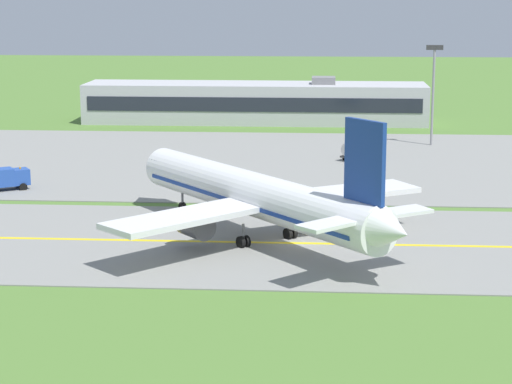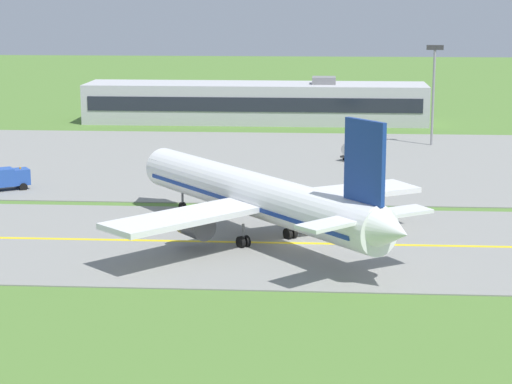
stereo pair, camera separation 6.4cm
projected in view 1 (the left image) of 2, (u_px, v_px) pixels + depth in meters
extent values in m
plane|color=#517A33|center=(298.00, 244.00, 86.22)|extent=(500.00, 500.00, 0.00)
cube|color=gray|center=(298.00, 244.00, 86.21)|extent=(240.00, 28.00, 0.10)
cube|color=gray|center=(382.00, 163.00, 126.53)|extent=(140.00, 52.00, 0.10)
cube|color=yellow|center=(298.00, 243.00, 86.20)|extent=(220.00, 0.60, 0.01)
cylinder|color=white|center=(254.00, 194.00, 87.20)|extent=(24.42, 29.01, 4.00)
cone|color=white|center=(157.00, 165.00, 101.81)|extent=(4.59, 4.41, 3.80)
cone|color=white|center=(393.00, 231.00, 72.34)|extent=(4.65, 4.62, 3.40)
cube|color=navy|center=(255.00, 200.00, 87.30)|extent=(22.77, 26.94, 0.36)
cube|color=#1E232D|center=(167.00, 162.00, 99.90)|extent=(3.78, 3.53, 0.70)
cube|color=white|center=(187.00, 217.00, 80.78)|extent=(13.77, 14.22, 0.50)
cylinder|color=#47474C|center=(195.00, 225.00, 83.80)|extent=(3.92, 4.09, 2.30)
cylinder|color=black|center=(186.00, 221.00, 85.08)|extent=(1.79, 1.51, 2.10)
cube|color=white|center=(342.00, 193.00, 90.29)|extent=(15.34, 11.80, 0.50)
cylinder|color=#47474C|center=(312.00, 206.00, 91.07)|extent=(3.92, 4.09, 2.30)
cylinder|color=black|center=(301.00, 203.00, 92.35)|extent=(1.79, 1.51, 2.10)
cube|color=navy|center=(365.00, 161.00, 74.07)|extent=(3.07, 3.68, 6.50)
cube|color=white|center=(333.00, 223.00, 73.04)|extent=(5.95, 5.93, 0.30)
cube|color=white|center=(395.00, 212.00, 76.62)|extent=(6.34, 5.27, 0.30)
cylinder|color=slate|center=(182.00, 200.00, 98.22)|extent=(0.24, 0.24, 1.65)
cylinder|color=black|center=(183.00, 207.00, 98.39)|extent=(0.96, 1.08, 1.10)
cylinder|color=slate|center=(243.00, 233.00, 84.72)|extent=(0.24, 0.24, 1.65)
cylinder|color=black|center=(241.00, 242.00, 84.74)|extent=(0.96, 1.08, 1.10)
cylinder|color=black|center=(246.00, 241.00, 85.05)|extent=(0.96, 1.08, 1.10)
cylinder|color=slate|center=(290.00, 225.00, 87.63)|extent=(0.24, 0.24, 1.65)
cylinder|color=black|center=(288.00, 234.00, 87.65)|extent=(0.96, 1.08, 1.10)
cylinder|color=black|center=(293.00, 233.00, 87.96)|extent=(0.96, 1.08, 1.10)
cube|color=#264CA5|center=(367.00, 147.00, 130.34)|extent=(2.67, 2.63, 1.80)
cube|color=#1E232D|center=(371.00, 144.00, 130.85)|extent=(1.57, 1.17, 0.81)
cylinder|color=silver|center=(355.00, 148.00, 128.02)|extent=(3.91, 4.46, 1.80)
cube|color=#383838|center=(355.00, 155.00, 128.24)|extent=(4.15, 4.64, 0.24)
cylinder|color=orange|center=(368.00, 140.00, 130.13)|extent=(0.20, 0.20, 0.18)
cylinder|color=black|center=(361.00, 154.00, 131.18)|extent=(0.77, 0.91, 0.90)
cylinder|color=black|center=(374.00, 155.00, 129.94)|extent=(0.77, 0.91, 0.90)
cylinder|color=black|center=(345.00, 157.00, 128.31)|extent=(0.77, 0.91, 0.90)
cylinder|color=black|center=(358.00, 159.00, 127.01)|extent=(0.77, 0.91, 0.90)
cube|color=#264CA5|center=(21.00, 177.00, 109.67)|extent=(2.59, 2.65, 1.80)
cube|color=#1E232D|center=(27.00, 173.00, 109.96)|extent=(1.08, 1.62, 0.81)
cylinder|color=orange|center=(20.00, 168.00, 109.47)|extent=(0.20, 0.20, 0.18)
cylinder|color=black|center=(19.00, 184.00, 110.75)|extent=(0.92, 0.73, 0.90)
cylinder|color=black|center=(23.00, 187.00, 109.03)|extent=(0.92, 0.73, 0.90)
cube|color=#B2B2B7|center=(255.00, 103.00, 165.29)|extent=(58.64, 11.31, 6.72)
cube|color=#1E232D|center=(253.00, 105.00, 159.66)|extent=(56.29, 0.10, 2.42)
cube|color=slate|center=(324.00, 80.00, 163.69)|extent=(4.00, 4.00, 1.20)
cylinder|color=gray|center=(433.00, 98.00, 139.46)|extent=(0.36, 0.36, 14.00)
cube|color=#333333|center=(435.00, 47.00, 137.94)|extent=(2.40, 0.50, 0.70)
cone|color=orange|center=(181.00, 208.00, 99.24)|extent=(0.44, 0.44, 0.60)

